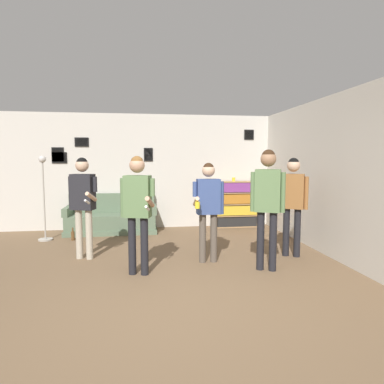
% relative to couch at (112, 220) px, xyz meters
% --- Properties ---
extents(ground_plane, '(20.00, 20.00, 0.00)m').
position_rel_couch_xyz_m(ground_plane, '(0.99, -4.25, -0.28)').
color(ground_plane, brown).
extents(wall_back, '(8.00, 0.08, 2.70)m').
position_rel_couch_xyz_m(wall_back, '(0.98, 0.42, 1.07)').
color(wall_back, beige).
rests_on(wall_back, ground_plane).
extents(wall_right, '(0.06, 7.04, 2.70)m').
position_rel_couch_xyz_m(wall_right, '(3.82, -1.93, 1.07)').
color(wall_right, beige).
rests_on(wall_right, ground_plane).
extents(couch, '(1.99, 0.80, 0.85)m').
position_rel_couch_xyz_m(couch, '(0.00, 0.00, 0.00)').
color(couch, '#5B7056').
rests_on(couch, ground_plane).
extents(bookshelf, '(1.17, 0.30, 1.11)m').
position_rel_couch_xyz_m(bookshelf, '(2.94, 0.20, 0.27)').
color(bookshelf, '#A87F51').
rests_on(bookshelf, ground_plane).
extents(floor_lamp, '(0.28, 0.28, 1.71)m').
position_rel_couch_xyz_m(floor_lamp, '(-1.27, -0.61, 0.60)').
color(floor_lamp, '#ADA89E').
rests_on(floor_lamp, ground_plane).
extents(person_player_foreground_left, '(0.48, 0.55, 1.67)m').
position_rel_couch_xyz_m(person_player_foreground_left, '(-0.27, -2.07, 0.74)').
color(person_player_foreground_left, '#B7AD99').
rests_on(person_player_foreground_left, ground_plane).
extents(person_player_foreground_center, '(0.48, 0.54, 1.69)m').
position_rel_couch_xyz_m(person_player_foreground_center, '(0.62, -2.99, 0.75)').
color(person_player_foreground_center, black).
rests_on(person_player_foreground_center, ground_plane).
extents(person_watcher_holding_cup, '(0.51, 0.40, 1.58)m').
position_rel_couch_xyz_m(person_watcher_holding_cup, '(1.71, -2.55, 0.68)').
color(person_watcher_holding_cup, brown).
rests_on(person_watcher_holding_cup, ground_plane).
extents(person_spectator_near_bookshelf, '(0.46, 0.33, 1.78)m').
position_rel_couch_xyz_m(person_spectator_near_bookshelf, '(2.49, -3.07, 0.82)').
color(person_spectator_near_bookshelf, black).
rests_on(person_spectator_near_bookshelf, ground_plane).
extents(person_spectator_far_right, '(0.44, 0.35, 1.66)m').
position_rel_couch_xyz_m(person_spectator_far_right, '(3.18, -2.43, 0.74)').
color(person_spectator_far_right, black).
rests_on(person_spectator_far_right, ground_plane).
extents(bottle_on_floor, '(0.07, 0.07, 0.26)m').
position_rel_couch_xyz_m(bottle_on_floor, '(-0.72, -0.69, -0.18)').
color(bottle_on_floor, brown).
rests_on(bottle_on_floor, ground_plane).
extents(drinking_cup, '(0.07, 0.07, 0.09)m').
position_rel_couch_xyz_m(drinking_cup, '(2.88, 0.20, 0.87)').
color(drinking_cup, yellow).
rests_on(drinking_cup, bookshelf).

